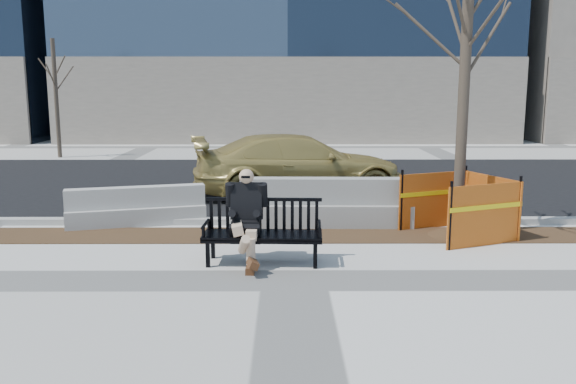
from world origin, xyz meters
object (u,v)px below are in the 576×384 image
at_px(seated_man, 247,262).
at_px(jersey_barrier_right, 326,226).
at_px(jersey_barrier_left, 137,225).
at_px(bench, 263,263).
at_px(tree_fence, 457,236).
at_px(sedan, 299,195).

bearing_deg(seated_man, jersey_barrier_right, 62.82).
bearing_deg(jersey_barrier_left, bench, -60.77).
xyz_separation_m(tree_fence, sedan, (-2.82, 4.18, 0.00)).
bearing_deg(jersey_barrier_left, sedan, 28.94).
bearing_deg(tree_fence, jersey_barrier_right, 160.54).
distance_m(seated_man, sedan, 5.90).
xyz_separation_m(tree_fence, jersey_barrier_left, (-6.14, 0.95, 0.00)).
relative_size(seated_man, tree_fence, 0.25).
distance_m(jersey_barrier_left, jersey_barrier_right, 3.77).
bearing_deg(jersey_barrier_right, seated_man, -118.73).
bearing_deg(tree_fence, sedan, 124.00).
relative_size(tree_fence, jersey_barrier_right, 1.75).
xyz_separation_m(bench, tree_fence, (3.53, 1.70, 0.00)).
distance_m(bench, seated_man, 0.26).
distance_m(sedan, jersey_barrier_left, 4.63).
bearing_deg(tree_fence, seated_man, -156.57).
xyz_separation_m(jersey_barrier_left, jersey_barrier_right, (3.77, -0.11, 0.00)).
bearing_deg(sedan, bench, 162.28).
relative_size(seated_man, jersey_barrier_left, 0.55).
bearing_deg(jersey_barrier_left, jersey_barrier_right, -17.01).
bearing_deg(sedan, tree_fence, -156.84).
relative_size(bench, tree_fence, 0.32).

